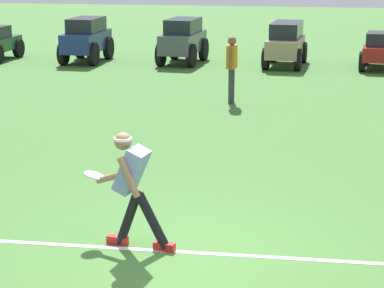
# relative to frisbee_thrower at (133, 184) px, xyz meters

# --- Properties ---
(ground_plane) EXTENTS (80.00, 80.00, 0.00)m
(ground_plane) POSITION_rel_frisbee_thrower_xyz_m (0.59, -0.20, -0.80)
(ground_plane) COLOR #407231
(field_line_paint) EXTENTS (26.24, 0.72, 0.01)m
(field_line_paint) POSITION_rel_frisbee_thrower_xyz_m (0.59, -0.08, -0.79)
(field_line_paint) COLOR white
(field_line_paint) RESTS_ON ground_plane
(frisbee_thrower) EXTENTS (1.07, 0.58, 1.42)m
(frisbee_thrower) POSITION_rel_frisbee_thrower_xyz_m (0.00, 0.00, 0.00)
(frisbee_thrower) COLOR black
(frisbee_thrower) RESTS_ON ground_plane
(frisbee_in_flight) EXTENTS (0.29, 0.30, 0.09)m
(frisbee_in_flight) POSITION_rel_frisbee_thrower_xyz_m (-0.58, 0.30, -0.02)
(frisbee_in_flight) COLOR white
(teammate_midfield) EXTENTS (0.22, 0.50, 1.56)m
(teammate_midfield) POSITION_rel_frisbee_thrower_xyz_m (0.08, 8.92, 0.14)
(teammate_midfield) COLOR #33333D
(teammate_midfield) RESTS_ON ground_plane
(parked_car_slot_b) EXTENTS (1.21, 2.37, 1.40)m
(parked_car_slot_b) POSITION_rel_frisbee_thrower_xyz_m (-5.32, 14.75, -0.05)
(parked_car_slot_b) COLOR navy
(parked_car_slot_b) RESTS_ON ground_plane
(parked_car_slot_c) EXTENTS (1.34, 2.42, 1.40)m
(parked_car_slot_c) POSITION_rel_frisbee_thrower_xyz_m (-2.22, 14.98, -0.05)
(parked_car_slot_c) COLOR #474C51
(parked_car_slot_c) RESTS_ON ground_plane
(parked_car_slot_d) EXTENTS (1.30, 2.46, 1.34)m
(parked_car_slot_d) POSITION_rel_frisbee_thrower_xyz_m (1.02, 14.95, -0.07)
(parked_car_slot_d) COLOR #998466
(parked_car_slot_d) RESTS_ON ground_plane
(parked_car_slot_e) EXTENTS (1.32, 2.29, 1.10)m
(parked_car_slot_e) POSITION_rel_frisbee_thrower_xyz_m (3.85, 14.93, -0.23)
(parked_car_slot_e) COLOR maroon
(parked_car_slot_e) RESTS_ON ground_plane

